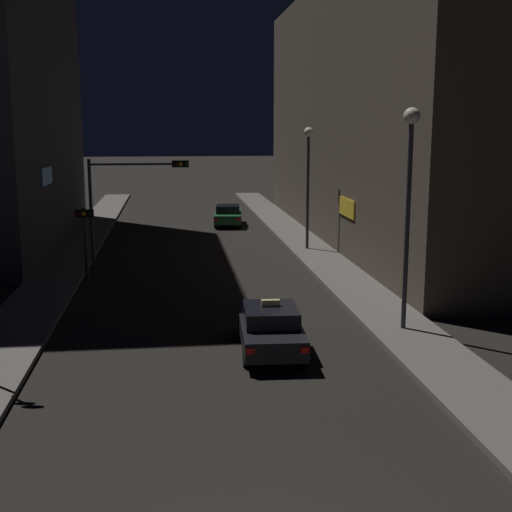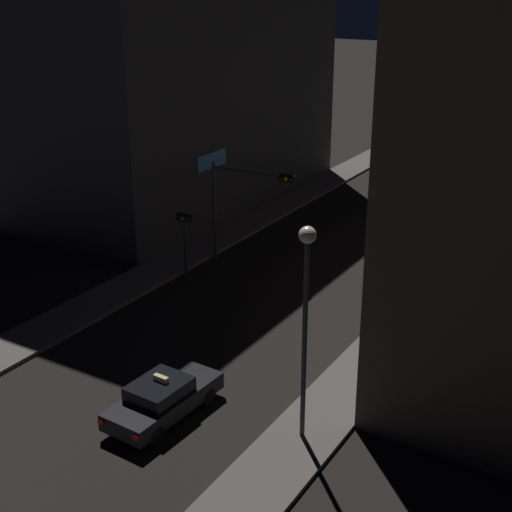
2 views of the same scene
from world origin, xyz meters
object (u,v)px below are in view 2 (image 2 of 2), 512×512
at_px(far_car, 440,201).
at_px(traffic_light_overhead, 244,194).
at_px(street_lamp_near_block, 306,296).
at_px(traffic_light_left_kerb, 185,230).
at_px(taxi, 163,398).
at_px(street_lamp_far_block, 451,187).

bearing_deg(far_car, traffic_light_overhead, -112.84).
bearing_deg(street_lamp_near_block, far_car, 98.15).
height_order(far_car, traffic_light_left_kerb, traffic_light_left_kerb).
relative_size(traffic_light_overhead, street_lamp_near_block, 0.73).
bearing_deg(taxi, traffic_light_overhead, 110.44).
bearing_deg(traffic_light_overhead, far_car, 67.16).
xyz_separation_m(far_car, traffic_light_left_kerb, (-7.67, -16.48, 1.65)).
bearing_deg(street_lamp_near_block, taxi, -164.72).
xyz_separation_m(traffic_light_overhead, street_lamp_far_block, (9.32, 3.41, 0.93)).
height_order(street_lamp_near_block, street_lamp_far_block, street_lamp_near_block).
distance_m(far_car, traffic_light_overhead, 15.38).
height_order(taxi, street_lamp_near_block, street_lamp_near_block).
bearing_deg(traffic_light_overhead, traffic_light_left_kerb, -125.09).
xyz_separation_m(taxi, street_lamp_far_block, (4.45, 16.47, 4.03)).
height_order(taxi, traffic_light_overhead, traffic_light_overhead).
relative_size(traffic_light_left_kerb, street_lamp_far_block, 0.50).
bearing_deg(traffic_light_overhead, taxi, -69.56).
relative_size(far_car, traffic_light_overhead, 0.88).
xyz_separation_m(far_car, traffic_light_overhead, (-5.85, -13.88, 3.10)).
distance_m(taxi, traffic_light_left_kerb, 12.53).
bearing_deg(far_car, traffic_light_left_kerb, -114.97).
height_order(traffic_light_overhead, street_lamp_far_block, street_lamp_far_block).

